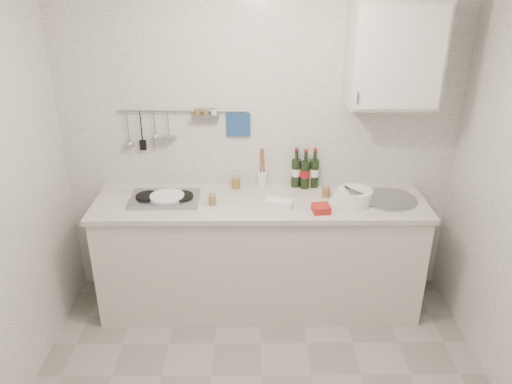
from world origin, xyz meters
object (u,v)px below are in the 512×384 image
wall_cabinet (394,54)px  plate_stack_hob (166,199)px  plate_stack_sink (353,197)px  utensil_crock (262,178)px  wine_bottles (305,168)px

wall_cabinet → plate_stack_hob: wall_cabinet is taller
plate_stack_sink → wall_cabinet: bearing=36.0°
wall_cabinet → utensil_crock: wall_cabinet is taller
plate_stack_hob → plate_stack_sink: plate_stack_sink is taller
wine_bottles → plate_stack_hob: bearing=-165.9°
wine_bottles → utensil_crock: utensil_crock is taller
plate_stack_hob → wall_cabinet: bearing=5.0°
wall_cabinet → plate_stack_sink: (-0.23, -0.17, -0.98)m
plate_stack_sink → wine_bottles: 0.44m
wine_bottles → utensil_crock: (-0.33, 0.01, -0.08)m
plate_stack_hob → plate_stack_sink: size_ratio=0.90×
wine_bottles → plate_stack_sink: bearing=-42.3°
plate_stack_hob → utensil_crock: 0.76m
wine_bottles → utensil_crock: 0.34m
plate_stack_sink → utensil_crock: size_ratio=0.96×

